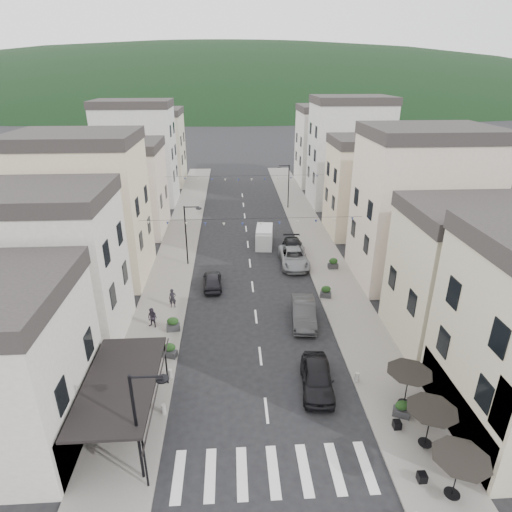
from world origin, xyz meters
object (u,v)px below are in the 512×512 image
Objects in this scene: parked_car_a at (317,378)px; parked_car_c at (294,257)px; parked_car_d at (294,249)px; parked_car_e at (212,280)px; pedestrian_a at (173,298)px; pedestrian_b at (152,318)px; delivery_van at (264,236)px; parked_car_b at (304,312)px.

parked_car_c is at bearing 92.01° from parked_car_a.
parked_car_a is 0.90× the size of parked_car_d.
parked_car_e is at bearing -150.47° from parked_car_c.
pedestrian_b is at bearing -115.34° from pedestrian_a.
pedestrian_a is at bearing -115.93° from delivery_van.
parked_car_a is 2.87× the size of pedestrian_a.
pedestrian_b reaches higher than parked_car_d.
pedestrian_b reaches higher than parked_car_b.
parked_car_e is (-7.78, -4.29, -0.12)m from parked_car_c.
parked_car_b is 15.78m from delivery_van.
parked_car_a is 0.80× the size of parked_car_c.
pedestrian_b is (-11.24, -0.26, 0.10)m from parked_car_b.
pedestrian_b is at bearing 152.08° from parked_car_a.
parked_car_b is at bearing 23.72° from pedestrian_b.
parked_car_d is 1.12× the size of delivery_van.
parked_car_a reaches higher than parked_car_d.
pedestrian_a reaches higher than parked_car_a.
parked_car_a is at bearing -80.07° from delivery_van.
parked_car_e is (-6.67, 13.47, -0.11)m from parked_car_a.
parked_car_c is (1.11, 17.76, 0.01)m from parked_car_a.
pedestrian_b is (-1.13, -2.84, -0.01)m from pedestrian_a.
parked_car_b is at bearing 136.99° from parked_car_e.
parked_car_e is 7.56m from pedestrian_b.
parked_car_c reaches higher than parked_car_a.
parked_car_c is at bearing 63.94° from pedestrian_b.
parked_car_d is at bearing 91.47° from parked_car_a.
delivery_van is at bearing 98.96° from parked_car_a.
pedestrian_a is 3.06m from pedestrian_b.
parked_car_d is 10.48m from parked_car_e.
parked_car_c is at bearing 32.03° from pedestrian_a.
parked_car_c is 1.45× the size of parked_car_e.
parked_car_e is at bearing -139.05° from parked_car_d.
parked_car_a is 7.45m from parked_car_b.
delivery_van is at bearing 81.67° from pedestrian_b.
parked_car_d is 4.13m from delivery_van.
delivery_van is 2.85× the size of pedestrian_a.
delivery_van is at bearing 53.93° from pedestrian_a.
delivery_van is (-1.36, 23.12, 0.25)m from parked_car_a.
parked_car_e is 0.87× the size of delivery_van.
delivery_van is at bearing 102.31° from parked_car_b.
parked_car_c is 13.30m from pedestrian_a.
parked_car_a is at bearing -92.92° from parked_car_c.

